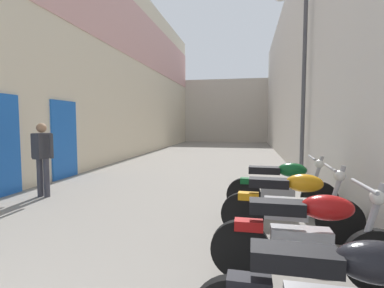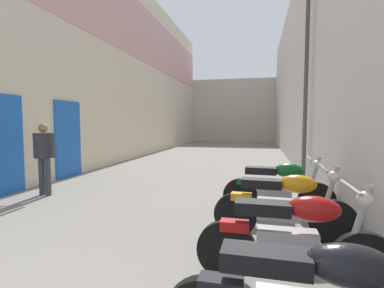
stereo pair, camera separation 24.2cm
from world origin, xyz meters
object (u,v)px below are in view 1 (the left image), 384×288
(motorcycle_fourth, at_px, (290,203))
(motorcycle_fifth, at_px, (281,186))
(motorcycle_third, at_px, (307,235))
(street_lamp, at_px, (300,74))
(pedestrian_further_down, at_px, (42,154))

(motorcycle_fourth, height_order, motorcycle_fifth, same)
(motorcycle_third, bearing_deg, street_lamp, 81.78)
(motorcycle_fifth, bearing_deg, motorcycle_fourth, -90.00)
(motorcycle_fifth, height_order, pedestrian_further_down, pedestrian_further_down)
(pedestrian_further_down, bearing_deg, street_lamp, 23.23)
(motorcycle_fifth, height_order, street_lamp, street_lamp)
(motorcycle_third, xyz_separation_m, pedestrian_further_down, (-4.85, 2.47, 0.42))
(motorcycle_third, xyz_separation_m, motorcycle_fourth, (-0.00, 1.13, 0.00))
(motorcycle_fourth, bearing_deg, pedestrian_further_down, 164.46)
(motorcycle_third, bearing_deg, pedestrian_further_down, 152.98)
(pedestrian_further_down, bearing_deg, motorcycle_fifth, -3.24)
(motorcycle_fourth, bearing_deg, motorcycle_third, -90.00)
(motorcycle_fourth, xyz_separation_m, motorcycle_fifth, (0.00, 1.07, 0.00))
(motorcycle_fifth, bearing_deg, motorcycle_third, -90.00)
(motorcycle_third, distance_m, motorcycle_fifth, 2.20)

